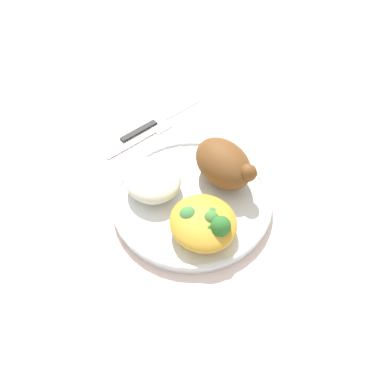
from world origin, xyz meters
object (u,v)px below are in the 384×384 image
object	(u,v)px
plate	(192,199)
knife	(155,122)
mac_cheese_with_broccoli	(205,223)
fork	(143,138)
roasted_chicken	(224,164)
rice_pile	(153,180)

from	to	relation	value
plate	knife	distance (m)	0.21
mac_cheese_with_broccoli	fork	bearing A→B (deg)	172.68
roasted_chicken	fork	distance (m)	0.19
mac_cheese_with_broccoli	knife	bearing A→B (deg)	164.79
roasted_chicken	rice_pile	bearing A→B (deg)	-113.30
plate	fork	distance (m)	0.18
plate	rice_pile	bearing A→B (deg)	-140.34
fork	knife	xyz separation A→B (m)	(-0.03, 0.04, 0.00)
plate	mac_cheese_with_broccoli	distance (m)	0.07
plate	rice_pile	distance (m)	0.07
plate	roasted_chicken	xyz separation A→B (m)	(-0.00, 0.07, 0.04)
rice_pile	plate	bearing A→B (deg)	39.66
plate	fork	bearing A→B (deg)	176.94
rice_pile	fork	xyz separation A→B (m)	(-0.13, 0.05, -0.04)
rice_pile	roasted_chicken	bearing A→B (deg)	66.70
fork	knife	size ratio (longest dim) A/B	0.75
mac_cheese_with_broccoli	knife	xyz separation A→B (m)	(-0.27, 0.07, -0.04)
plate	knife	world-z (taller)	plate
roasted_chicken	knife	size ratio (longest dim) A/B	0.60
plate	fork	xyz separation A→B (m)	(-0.18, 0.01, -0.01)
rice_pile	fork	bearing A→B (deg)	158.28
plate	rice_pile	xyz separation A→B (m)	(-0.05, -0.04, 0.03)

